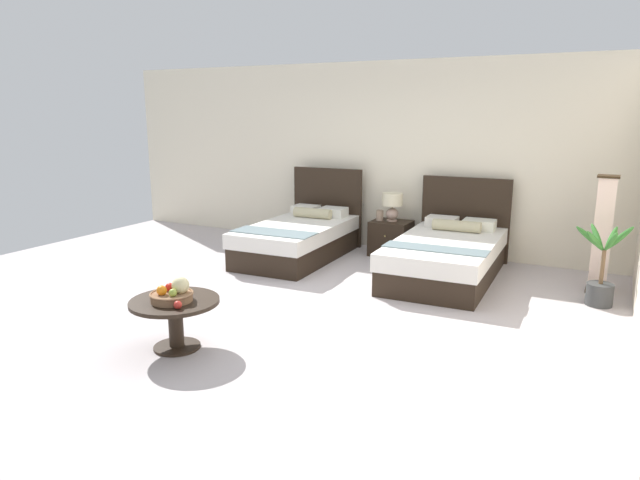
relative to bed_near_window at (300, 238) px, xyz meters
The scene contains 12 objects.
ground_plane 1.99m from the bed_near_window, 56.34° to the right, with size 10.15×9.32×0.02m, color #BEB4B4.
wall_back 1.98m from the bed_near_window, 48.32° to the left, with size 10.15×0.12×2.82m, color #EEE3C7.
bed_near_window is the anchor object (origin of this frame).
bed_near_corner 2.17m from the bed_near_window, ahead, with size 1.31×2.27×1.18m.
nightstand 1.35m from the bed_near_window, 33.94° to the left, with size 0.56×0.50×0.51m.
table_lamp 1.45m from the bed_near_window, 34.63° to the left, with size 0.30×0.30×0.41m.
vase 1.23m from the bed_near_window, 36.87° to the left, with size 0.10×0.10×0.16m.
coffee_table 3.41m from the bed_near_window, 79.14° to the right, with size 0.79×0.79×0.46m.
fruit_bowl 3.45m from the bed_near_window, 79.00° to the right, with size 0.38×0.38×0.21m.
loose_apple 3.62m from the bed_near_window, 76.68° to the right, with size 0.07×0.07×0.07m.
floor_lamp_corner 3.95m from the bed_near_window, ahead, with size 0.24×0.24×1.38m.
potted_palm 3.97m from the bed_near_window, ahead, with size 0.59×0.55×0.93m.
Camera 1 is at (2.95, -5.37, 2.10)m, focal length 32.04 mm.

